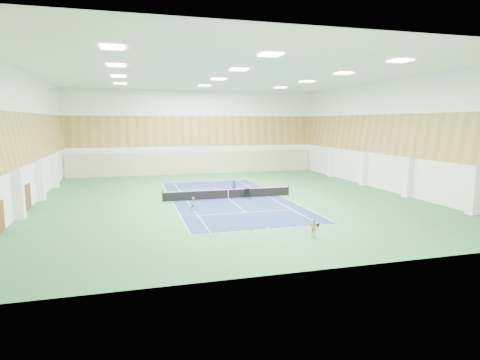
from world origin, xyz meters
name	(u,v)px	position (x,y,z in m)	size (l,w,h in m)	color
ground	(228,199)	(0.00, 0.00, 0.00)	(40.00, 40.00, 0.00)	#2E6B3B
room_shell	(228,138)	(0.00, 0.00, 6.00)	(36.00, 40.00, 12.00)	white
wood_cladding	(228,117)	(0.00, 0.00, 8.00)	(36.00, 40.00, 8.00)	#A77F3E
ceiling_light_grid	(228,75)	(0.00, 0.00, 11.92)	(21.40, 25.40, 0.06)	white
court_surface	(228,198)	(0.00, 0.00, 0.01)	(10.97, 23.77, 0.01)	navy
tennis_balls_scatter	(228,198)	(0.00, 0.00, 0.05)	(10.57, 22.77, 0.07)	#CFE827
tennis_net	(228,193)	(0.00, 0.00, 0.55)	(12.80, 0.10, 1.10)	black
back_curtain	(196,163)	(0.00, 19.75, 1.60)	(35.40, 0.16, 3.20)	#C6B793
door_left_a	(0,218)	(-17.92, -8.00, 1.10)	(0.08, 1.80, 2.20)	#593319
door_left_b	(28,197)	(-17.92, 0.00, 1.10)	(0.08, 1.80, 2.20)	#593319
coach	(234,187)	(1.12, 2.08, 0.78)	(0.57, 0.37, 1.55)	navy
child_court	(194,204)	(-4.14, -4.41, 0.58)	(0.57, 0.44, 1.17)	gray
child_apron	(314,229)	(2.18, -14.61, 0.61)	(0.72, 0.30, 1.22)	tan
ball_cart	(247,194)	(1.79, -0.60, 0.50)	(0.58, 0.58, 1.00)	black
cone_svc_a	(203,213)	(-3.59, -5.87, 0.09)	(0.17, 0.17, 0.19)	#D9580B
cone_svc_b	(239,212)	(-0.66, -6.34, 0.11)	(0.20, 0.20, 0.22)	#D7590B
cone_svc_c	(253,210)	(0.68, -6.12, 0.10)	(0.18, 0.18, 0.20)	#DD500B
cone_svc_d	(278,208)	(2.97, -6.14, 0.12)	(0.22, 0.22, 0.24)	#FF530D
cone_base_a	(220,231)	(-3.50, -11.73, 0.11)	(0.20, 0.20, 0.22)	#E5510C
cone_base_b	(251,230)	(-1.31, -12.04, 0.10)	(0.17, 0.17, 0.19)	#E5430C
cone_base_c	(294,228)	(1.75, -12.40, 0.09)	(0.17, 0.17, 0.19)	#D75C0B
cone_base_d	(317,225)	(3.65, -12.15, 0.11)	(0.20, 0.20, 0.22)	#E8560C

